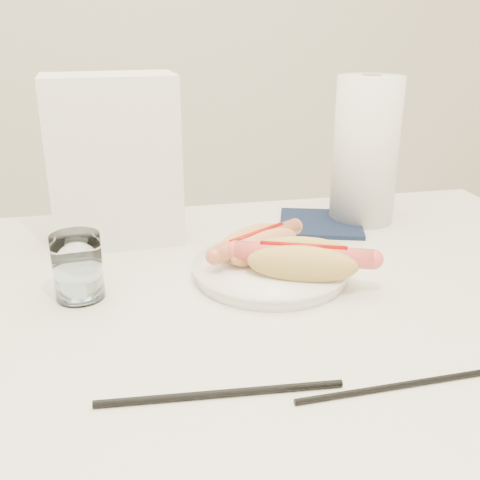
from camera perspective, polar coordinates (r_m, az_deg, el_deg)
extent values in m
cube|color=silver|center=(0.80, -0.53, -6.60)|extent=(1.20, 0.80, 0.04)
cylinder|color=silver|center=(1.44, 18.65, -11.17)|extent=(0.04, 0.04, 0.71)
cylinder|color=white|center=(0.83, 3.10, -3.16)|extent=(0.25, 0.25, 0.02)
ellipsoid|color=#E2915A|center=(0.83, 2.52, -0.69)|extent=(0.13, 0.10, 0.05)
ellipsoid|color=#E2915A|center=(0.85, 0.98, -0.12)|extent=(0.13, 0.10, 0.05)
ellipsoid|color=#E2915A|center=(0.85, 1.73, -1.08)|extent=(0.13, 0.11, 0.03)
cylinder|color=#BE6743|center=(0.84, 1.74, -0.03)|extent=(0.16, 0.11, 0.03)
cylinder|color=#990A05|center=(0.84, 1.75, 0.67)|extent=(0.10, 0.07, 0.01)
ellipsoid|color=tan|center=(0.77, 6.28, -2.44)|extent=(0.16, 0.09, 0.05)
ellipsoid|color=tan|center=(0.80, 6.45, -1.45)|extent=(0.16, 0.09, 0.05)
ellipsoid|color=tan|center=(0.79, 6.33, -2.73)|extent=(0.15, 0.10, 0.03)
cylinder|color=#E85352|center=(0.79, 6.39, -1.50)|extent=(0.19, 0.10, 0.03)
cylinder|color=#990A05|center=(0.78, 6.42, -0.68)|extent=(0.11, 0.05, 0.01)
cylinder|color=white|center=(0.79, -16.08, -2.62)|extent=(0.07, 0.07, 0.09)
cylinder|color=black|center=(0.59, -1.96, -15.24)|extent=(0.25, 0.02, 0.01)
cylinder|color=black|center=(0.62, 15.14, -14.11)|extent=(0.21, 0.01, 0.01)
cube|color=white|center=(0.95, -12.58, 7.78)|extent=(0.21, 0.13, 0.28)
cube|color=#101933|center=(1.05, 8.14, 1.70)|extent=(0.18, 0.18, 0.01)
cylinder|color=white|center=(1.06, 12.57, 8.80)|extent=(0.14, 0.14, 0.26)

